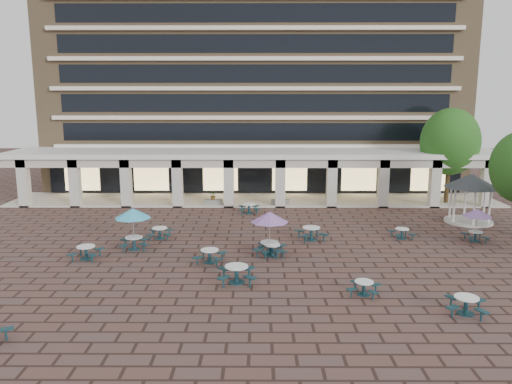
% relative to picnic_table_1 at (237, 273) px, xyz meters
% --- Properties ---
extents(ground, '(120.00, 120.00, 0.00)m').
position_rel_picnic_table_1_xyz_m(ground, '(0.74, 4.75, -0.52)').
color(ground, brown).
rests_on(ground, ground).
extents(apartment_building, '(40.00, 15.50, 25.20)m').
position_rel_picnic_table_1_xyz_m(apartment_building, '(0.74, 30.22, 12.09)').
color(apartment_building, '#907551').
rests_on(apartment_building, ground).
extents(retail_arcade, '(42.00, 6.60, 4.40)m').
position_rel_picnic_table_1_xyz_m(retail_arcade, '(0.74, 19.55, 2.48)').
color(retail_arcade, white).
rests_on(retail_arcade, ground).
extents(picnic_table_1, '(2.00, 2.00, 0.86)m').
position_rel_picnic_table_1_xyz_m(picnic_table_1, '(0.00, 0.00, 0.00)').
color(picnic_table_1, '#163B43').
rests_on(picnic_table_1, ground).
extents(picnic_table_2, '(2.02, 2.02, 0.76)m').
position_rel_picnic_table_1_xyz_m(picnic_table_2, '(9.78, -3.51, -0.06)').
color(picnic_table_2, '#163B43').
rests_on(picnic_table_2, ground).
extents(picnic_table_3, '(1.76, 1.76, 0.65)m').
position_rel_picnic_table_1_xyz_m(picnic_table_3, '(5.92, -1.49, -0.12)').
color(picnic_table_3, '#163B43').
rests_on(picnic_table_3, ground).
extents(picnic_table_4, '(2.16, 2.16, 2.49)m').
position_rel_picnic_table_1_xyz_m(picnic_table_4, '(-6.35, 5.38, 1.60)').
color(picnic_table_4, '#163B43').
rests_on(picnic_table_4, ground).
extents(picnic_table_5, '(1.89, 1.89, 0.75)m').
position_rel_picnic_table_1_xyz_m(picnic_table_5, '(-1.61, 3.01, -0.07)').
color(picnic_table_5, '#163B43').
rests_on(picnic_table_5, ground).
extents(picnic_table_6, '(2.19, 2.19, 2.53)m').
position_rel_picnic_table_1_xyz_m(picnic_table_6, '(1.70, 4.35, 1.64)').
color(picnic_table_6, '#163B43').
rests_on(picnic_table_6, ground).
extents(picnic_table_7, '(2.17, 2.17, 0.84)m').
position_rel_picnic_table_1_xyz_m(picnic_table_7, '(4.42, 7.44, -0.01)').
color(picnic_table_7, '#163B43').
rests_on(picnic_table_7, ground).
extents(picnic_table_8, '(1.79, 1.79, 0.76)m').
position_rel_picnic_table_1_xyz_m(picnic_table_8, '(-8.59, 3.56, -0.06)').
color(picnic_table_8, '#163B43').
rests_on(picnic_table_8, ground).
extents(picnic_table_9, '(1.67, 1.67, 0.72)m').
position_rel_picnic_table_1_xyz_m(picnic_table_9, '(-5.27, 7.70, -0.08)').
color(picnic_table_9, '#163B43').
rests_on(picnic_table_9, ground).
extents(picnic_table_10, '(1.73, 1.73, 0.69)m').
position_rel_picnic_table_1_xyz_m(picnic_table_10, '(1.86, 4.20, -0.10)').
color(picnic_table_10, '#163B43').
rests_on(picnic_table_10, ground).
extents(picnic_table_11, '(1.80, 1.80, 2.08)m').
position_rel_picnic_table_1_xyz_m(picnic_table_11, '(14.74, 7.19, 1.25)').
color(picnic_table_11, '#163B43').
rests_on(picnic_table_11, ground).
extents(picnic_table_12, '(1.79, 1.79, 0.77)m').
position_rel_picnic_table_1_xyz_m(picnic_table_12, '(0.32, 14.75, -0.05)').
color(picnic_table_12, '#163B43').
rests_on(picnic_table_12, ground).
extents(picnic_table_13, '(1.63, 1.63, 0.66)m').
position_rel_picnic_table_1_xyz_m(picnic_table_13, '(10.29, 7.81, -0.12)').
color(picnic_table_13, '#163B43').
rests_on(picnic_table_13, ground).
extents(gazebo, '(3.78, 3.78, 3.51)m').
position_rel_picnic_table_1_xyz_m(gazebo, '(16.30, 12.04, 2.13)').
color(gazebo, beige).
rests_on(gazebo, ground).
extents(tree_east_c, '(4.85, 4.85, 8.08)m').
position_rel_picnic_table_1_xyz_m(tree_east_c, '(17.02, 18.41, 4.76)').
color(tree_east_c, '#44321B').
rests_on(tree_east_c, ground).
extents(planter_left, '(1.50, 0.68, 1.21)m').
position_rel_picnic_table_1_xyz_m(planter_left, '(-2.72, 17.65, -0.05)').
color(planter_left, gray).
rests_on(planter_left, ground).
extents(planter_right, '(1.50, 0.86, 1.33)m').
position_rel_picnic_table_1_xyz_m(planter_right, '(2.89, 17.65, 0.04)').
color(planter_right, gray).
rests_on(planter_right, ground).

